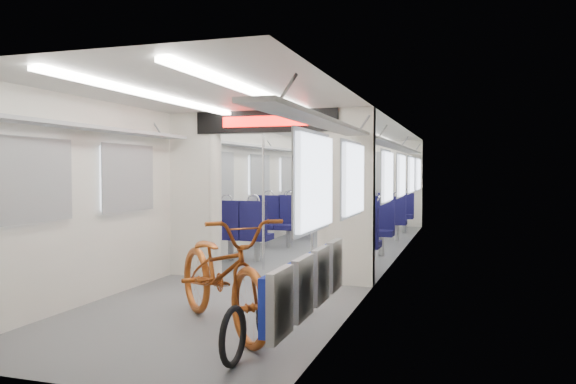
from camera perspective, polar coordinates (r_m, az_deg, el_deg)
The scene contains 14 objects.
carriage at distance 9.29m, azimuth 1.58°, elevation 2.24°, with size 12.00×12.02×2.31m.
bicycle at distance 5.34m, azimuth -6.76°, elevation -8.10°, with size 0.71×2.05×1.08m, color #964415.
flip_bench at distance 4.68m, azimuth 2.15°, elevation -9.02°, with size 0.12×2.07×0.48m.
bike_hoop_a at distance 4.41m, azimuth -5.59°, elevation -14.70°, with size 0.47×0.47×0.05m, color black.
bike_hoop_b at distance 5.07m, azimuth -2.07°, elevation -12.24°, with size 0.50×0.50×0.05m, color black.
bike_hoop_c at distance 5.82m, azimuth 1.46°, elevation -10.22°, with size 0.53×0.53×0.05m, color black.
seat_bay_near_left at distance 10.13m, azimuth -2.68°, elevation -3.15°, with size 0.92×2.13×1.12m.
seat_bay_near_right at distance 9.21m, azimuth 7.34°, elevation -3.85°, with size 0.88×1.95×1.06m.
seat_bay_far_left at distance 13.18m, azimuth 2.21°, elevation -2.02°, with size 0.88×1.95×1.06m.
seat_bay_far_right at distance 12.91m, azimuth 10.36°, elevation -2.15°, with size 0.88×1.93×1.06m.
stanchion_near_left at distance 8.41m, azimuth -2.52°, elevation -0.14°, with size 0.04×0.04×2.30m, color silver.
stanchion_near_right at distance 8.28m, azimuth 2.44°, elevation -0.18°, with size 0.04×0.04×2.30m, color silver.
stanchion_far_left at distance 11.47m, azimuth 3.38°, elevation 0.47°, with size 0.04×0.04×2.30m, color silver.
stanchion_far_right at distance 11.38m, azimuth 6.60°, elevation 0.45°, with size 0.04×0.04×2.30m, color silver.
Camera 1 is at (2.59, -9.19, 1.49)m, focal length 35.00 mm.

